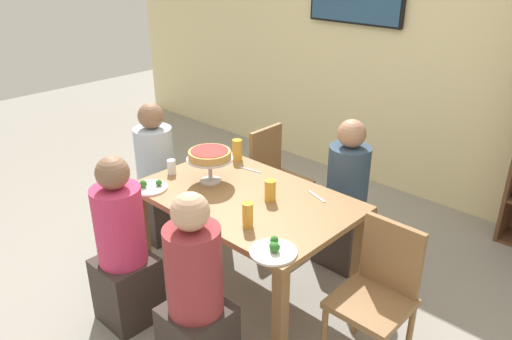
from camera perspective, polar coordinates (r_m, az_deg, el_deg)
ground_plane at (r=3.67m, az=-1.10°, el=-13.21°), size 12.00×12.00×0.00m
rear_partition at (r=4.80m, az=17.97°, el=13.27°), size 8.00×0.12×2.80m
dining_table at (r=3.31m, az=-1.19°, el=-4.41°), size 1.42×0.91×0.74m
diner_far_right at (r=3.74m, az=10.26°, el=-3.91°), size 0.34×0.34×1.15m
diner_near_right at (r=2.78m, az=-6.91°, el=-14.82°), size 0.34×0.34×1.15m
diner_head_west at (r=4.10m, az=-11.30°, el=-1.32°), size 0.34×0.34×1.15m
diner_near_left at (r=3.23m, az=-14.98°, el=-9.32°), size 0.34×0.34×1.15m
chair_far_left at (r=4.16m, az=2.24°, el=-0.52°), size 0.40×0.40×0.87m
chair_head_east at (r=2.94m, az=13.85°, el=-13.20°), size 0.40×0.40×0.87m
deep_dish_pizza_stand at (r=3.39m, az=-5.33°, el=1.55°), size 0.32×0.32×0.23m
salad_plate_near_diner at (r=2.69m, az=2.03°, el=-9.15°), size 0.26×0.26×0.07m
salad_plate_far_diner at (r=3.42m, az=-12.12°, el=-1.91°), size 0.24×0.24×0.07m
beer_glass_amber_tall at (r=2.89m, az=-0.95°, el=-5.19°), size 0.06×0.06×0.15m
beer_glass_amber_short at (r=3.77m, az=-2.16°, el=2.31°), size 0.08×0.08×0.16m
beer_glass_amber_spare at (r=3.18m, az=1.64°, el=-2.36°), size 0.07×0.07×0.14m
water_glass_clear_near at (r=3.60m, az=-9.66°, el=0.36°), size 0.06×0.06×0.11m
cutlery_fork_near at (r=3.63m, az=-0.67°, el=0.03°), size 0.18×0.05×0.00m
cutlery_knife_near at (r=3.27m, az=6.97°, el=-3.02°), size 0.18×0.07×0.00m
cutlery_fork_far at (r=3.22m, az=-7.11°, el=-3.55°), size 0.18×0.07×0.00m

